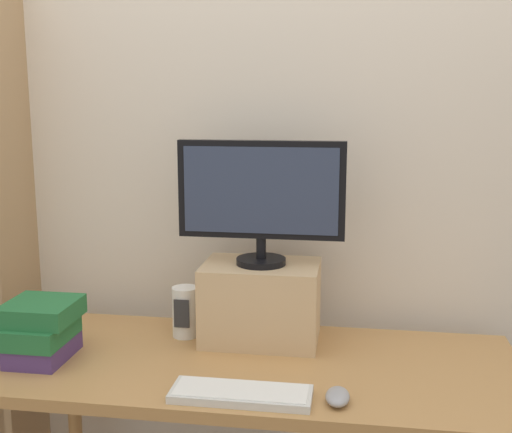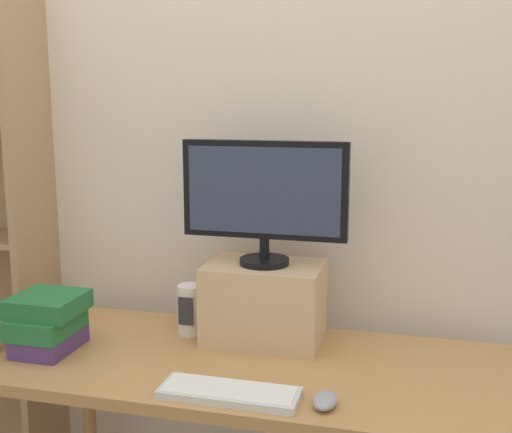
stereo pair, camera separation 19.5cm
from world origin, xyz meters
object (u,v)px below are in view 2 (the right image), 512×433
object	(u,v)px
computer_mouse	(325,400)
book_stack	(48,322)
desk_speaker	(190,309)
riser_box	(264,302)
desk	(255,385)
keyboard	(229,393)
computer_monitor	(264,196)

from	to	relation	value
computer_mouse	book_stack	xyz separation A→B (m)	(-0.91, 0.16, 0.08)
desk_speaker	riser_box	bearing A→B (deg)	1.47
desk	keyboard	bearing A→B (deg)	-91.82
computer_monitor	computer_mouse	world-z (taller)	computer_monitor
riser_box	computer_monitor	distance (m)	0.36
computer_monitor	keyboard	size ratio (longest dim) A/B	1.41
desk	riser_box	world-z (taller)	riser_box
computer_mouse	book_stack	distance (m)	0.93
computer_mouse	riser_box	bearing A→B (deg)	122.73
riser_box	computer_monitor	xyz separation A→B (m)	(0.00, -0.00, 0.36)
desk_speaker	desk	bearing A→B (deg)	-32.24
book_stack	desk_speaker	distance (m)	0.46
book_stack	computer_monitor	bearing A→B (deg)	21.61
computer_mouse	book_stack	size ratio (longest dim) A/B	0.46
desk	desk_speaker	bearing A→B (deg)	147.76
riser_box	desk_speaker	distance (m)	0.26
riser_box	keyboard	size ratio (longest dim) A/B	0.99
riser_box	keyboard	bearing A→B (deg)	-88.80
desk	desk_speaker	world-z (taller)	desk_speaker
riser_box	book_stack	world-z (taller)	riser_box
keyboard	desk_speaker	size ratio (longest dim) A/B	2.23
desk	keyboard	world-z (taller)	keyboard
desk	book_stack	distance (m)	0.69
keyboard	riser_box	bearing A→B (deg)	91.20
riser_box	book_stack	xyz separation A→B (m)	(-0.65, -0.26, -0.04)
computer_mouse	desk_speaker	distance (m)	0.67
desk	riser_box	size ratio (longest dim) A/B	4.21
desk_speaker	computer_monitor	bearing A→B (deg)	1.14
keyboard	desk_speaker	bearing A→B (deg)	122.42
keyboard	book_stack	xyz separation A→B (m)	(-0.65, 0.17, 0.08)
riser_box	keyboard	distance (m)	0.44
desk	computer_monitor	xyz separation A→B (m)	(-0.02, 0.18, 0.56)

